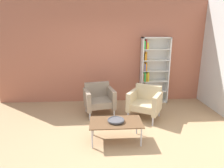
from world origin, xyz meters
TOP-DOWN VIEW (x-y plane):
  - ground_plane at (0.00, 0.00)m, footprint 8.32×8.32m
  - brick_back_panel at (0.00, 2.46)m, footprint 6.40×0.12m
  - bookshelf_tall at (1.27, 2.25)m, footprint 0.80×0.30m
  - coffee_table_low at (0.05, 0.12)m, footprint 1.00×0.56m
  - decorative_bowl at (0.05, 0.12)m, footprint 0.32×0.32m
  - armchair_near_window at (-0.28, 1.43)m, footprint 0.84×0.79m
  - armchair_corner_red at (0.85, 1.14)m, footprint 0.94×0.91m

SIDE VIEW (x-z plane):
  - ground_plane at x=0.00m, z-range 0.00..0.00m
  - coffee_table_low at x=0.05m, z-range 0.17..0.57m
  - armchair_near_window at x=-0.28m, z-range 0.02..0.80m
  - armchair_corner_red at x=0.85m, z-range 0.02..0.80m
  - decorative_bowl at x=0.05m, z-range 0.41..0.46m
  - bookshelf_tall at x=1.27m, z-range -0.03..1.87m
  - brick_back_panel at x=0.00m, z-range 0.00..2.90m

